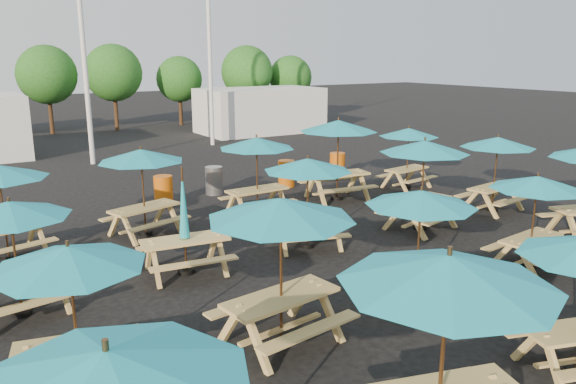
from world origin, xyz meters
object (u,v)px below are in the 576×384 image
picnic_unit_6 (185,231)px  picnic_unit_4 (448,281)px  picnic_unit_13 (537,187)px  waste_bin_3 (337,165)px  picnic_unit_1 (69,264)px  picnic_unit_14 (424,151)px  waste_bin_1 (214,180)px  picnic_unit_15 (338,130)px  picnic_unit_18 (498,146)px  picnic_unit_10 (308,169)px  waste_bin_2 (286,174)px  picnic_unit_5 (281,216)px  picnic_unit_11 (257,147)px  waste_bin_0 (164,191)px  picnic_unit_0 (109,384)px  picnic_unit_2 (10,216)px  picnic_unit_19 (409,136)px  picnic_unit_7 (141,160)px  picnic_unit_9 (421,204)px

picnic_unit_6 → picnic_unit_4: bearing=-80.7°
picnic_unit_13 → waste_bin_3: 10.00m
picnic_unit_1 → picnic_unit_13: (9.41, -0.40, -0.07)m
picnic_unit_14 → waste_bin_1: 7.32m
picnic_unit_14 → picnic_unit_15: size_ratio=0.99×
picnic_unit_6 → picnic_unit_18: 9.69m
picnic_unit_10 → waste_bin_1: 6.22m
picnic_unit_18 → waste_bin_3: picnic_unit_18 is taller
waste_bin_2 → picnic_unit_1: bearing=-134.9°
picnic_unit_10 → waste_bin_1: size_ratio=2.85×
picnic_unit_5 → picnic_unit_10: picnic_unit_5 is taller
picnic_unit_11 → waste_bin_0: size_ratio=2.45×
picnic_unit_10 → picnic_unit_15: picnic_unit_15 is taller
picnic_unit_0 → picnic_unit_2: size_ratio=1.14×
picnic_unit_10 → picnic_unit_19: (6.39, 3.28, -0.07)m
picnic_unit_14 → picnic_unit_0: bearing=-159.3°
picnic_unit_0 → picnic_unit_7: size_ratio=1.00×
picnic_unit_1 → picnic_unit_7: size_ratio=0.92×
picnic_unit_14 → picnic_unit_15: (0.02, 3.73, 0.14)m
picnic_unit_1 → picnic_unit_7: (3.00, 6.31, 0.11)m
picnic_unit_5 → waste_bin_3: bearing=41.4°
picnic_unit_1 → picnic_unit_18: picnic_unit_18 is taller
picnic_unit_11 → picnic_unit_19: size_ratio=0.99×
picnic_unit_1 → waste_bin_1: bearing=68.8°
picnic_unit_11 → picnic_unit_15: (3.01, 0.16, 0.26)m
picnic_unit_18 → waste_bin_1: picnic_unit_18 is taller
waste_bin_1 → waste_bin_3: same height
picnic_unit_4 → waste_bin_2: picnic_unit_4 is taller
picnic_unit_9 → waste_bin_1: (0.23, 9.60, -1.41)m
picnic_unit_0 → picnic_unit_5: picnic_unit_5 is taller
picnic_unit_5 → picnic_unit_15: (6.35, 6.94, 0.11)m
picnic_unit_2 → picnic_unit_9: size_ratio=1.09×
picnic_unit_2 → picnic_unit_5: size_ratio=0.90×
picnic_unit_0 → picnic_unit_10: picnic_unit_0 is taller
picnic_unit_2 → picnic_unit_4: bearing=-71.3°
picnic_unit_9 → waste_bin_3: 11.04m
picnic_unit_14 → waste_bin_3: picnic_unit_14 is taller
picnic_unit_4 → picnic_unit_19: size_ratio=1.29×
picnic_unit_11 → picnic_unit_15: picnic_unit_15 is taller
picnic_unit_9 → picnic_unit_1: bearing=177.6°
picnic_unit_15 → picnic_unit_18: bearing=-40.8°
picnic_unit_9 → picnic_unit_6: bearing=132.6°
picnic_unit_1 → waste_bin_1: (6.35, 9.33, -1.40)m
picnic_unit_10 → waste_bin_3: bearing=65.5°
picnic_unit_0 → picnic_unit_19: 16.25m
waste_bin_2 → picnic_unit_13: bearing=-87.4°
picnic_unit_5 → picnic_unit_7: 6.65m
picnic_unit_2 → picnic_unit_18: (12.90, 0.08, 0.09)m
picnic_unit_7 → picnic_unit_13: 9.27m
waste_bin_0 → waste_bin_3: bearing=3.7°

